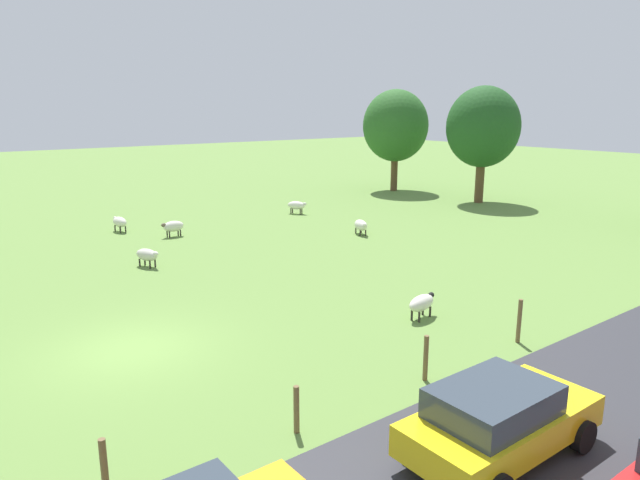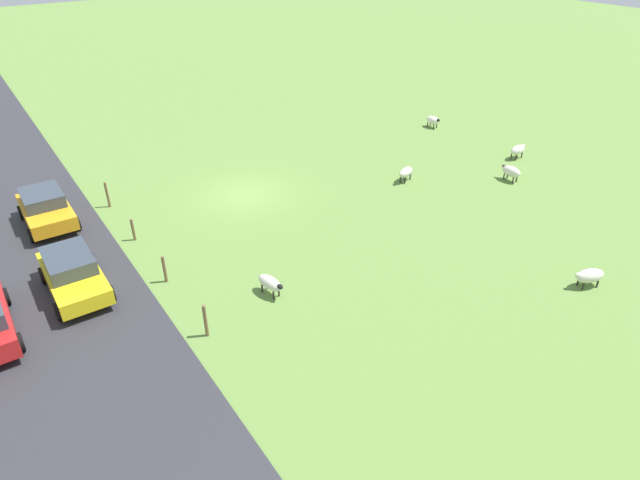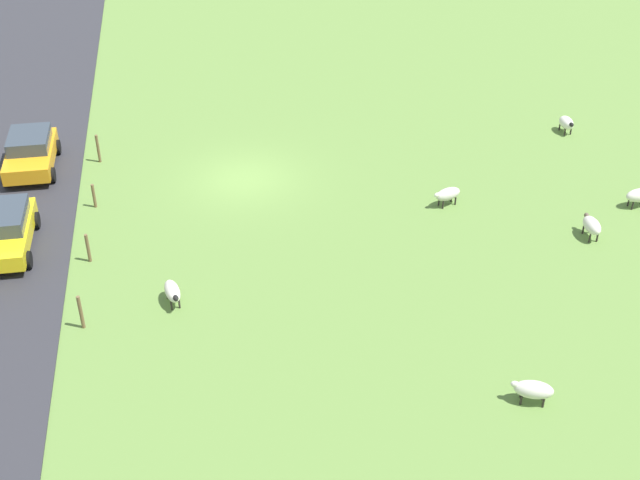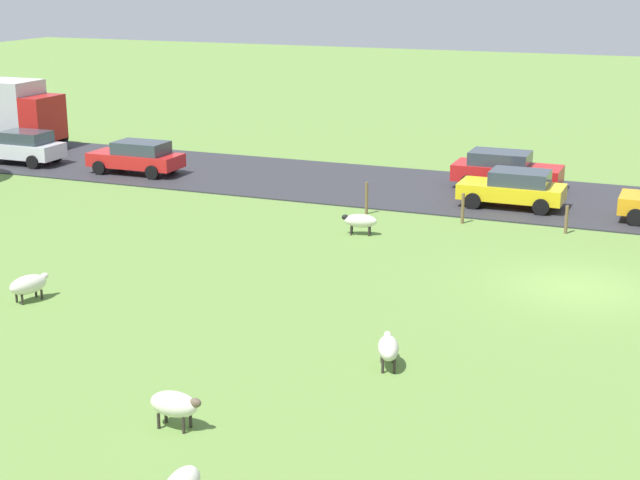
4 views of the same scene
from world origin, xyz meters
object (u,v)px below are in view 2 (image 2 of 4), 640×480
(sheep_4, at_px, (511,171))
(car_0, at_px, (46,208))
(sheep_0, at_px, (270,283))
(sheep_3, at_px, (433,120))
(sheep_6, at_px, (518,150))
(sheep_2, at_px, (406,172))
(sheep_1, at_px, (590,276))
(car_2, at_px, (73,273))

(sheep_4, bearing_deg, car_0, -22.66)
(sheep_0, bearing_deg, sheep_3, -151.34)
(sheep_4, distance_m, sheep_6, 3.34)
(sheep_4, xyz_separation_m, sheep_6, (-2.83, -1.78, -0.01))
(sheep_2, distance_m, sheep_3, 9.03)
(sheep_2, distance_m, sheep_6, 7.63)
(sheep_6, relative_size, car_0, 0.33)
(sheep_6, bearing_deg, car_0, -16.45)
(sheep_3, bearing_deg, car_0, -1.08)
(sheep_0, relative_size, sheep_3, 1.20)
(sheep_1, relative_size, sheep_6, 1.03)
(sheep_0, relative_size, sheep_2, 1.04)
(sheep_1, relative_size, sheep_2, 1.03)
(sheep_3, height_order, sheep_6, sheep_6)
(sheep_3, bearing_deg, sheep_1, 64.05)
(car_0, height_order, car_2, car_0)
(sheep_1, height_order, sheep_6, sheep_6)
(sheep_1, height_order, car_2, car_2)
(sheep_0, height_order, sheep_6, sheep_6)
(sheep_6, bearing_deg, sheep_2, -10.30)
(car_2, bearing_deg, sheep_6, 177.55)
(sheep_0, xyz_separation_m, car_0, (5.73, -10.43, 0.34))
(sheep_3, height_order, car_0, car_0)
(sheep_1, distance_m, car_0, 23.26)
(sheep_2, bearing_deg, sheep_6, 169.70)
(sheep_1, bearing_deg, sheep_0, -32.14)
(sheep_3, xyz_separation_m, car_2, (24.23, 5.65, 0.35))
(sheep_2, xyz_separation_m, car_0, (16.70, -5.79, 0.34))
(sheep_0, xyz_separation_m, sheep_1, (-10.27, 6.45, -0.02))
(sheep_4, bearing_deg, car_2, -7.45)
(sheep_1, xyz_separation_m, sheep_3, (-8.00, -16.43, -0.00))
(sheep_1, distance_m, sheep_3, 18.27)
(sheep_0, xyz_separation_m, sheep_3, (-18.26, -9.98, -0.02))
(sheep_2, height_order, sheep_4, sheep_4)
(sheep_1, height_order, sheep_2, sheep_1)
(sheep_6, xyz_separation_m, car_0, (24.21, -7.15, 0.32))
(sheep_0, relative_size, sheep_6, 1.04)
(sheep_0, height_order, sheep_1, sheep_1)
(sheep_0, height_order, sheep_3, sheep_3)
(sheep_1, distance_m, sheep_6, 12.74)
(car_2, bearing_deg, sheep_4, 172.55)
(sheep_0, distance_m, sheep_3, 20.81)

